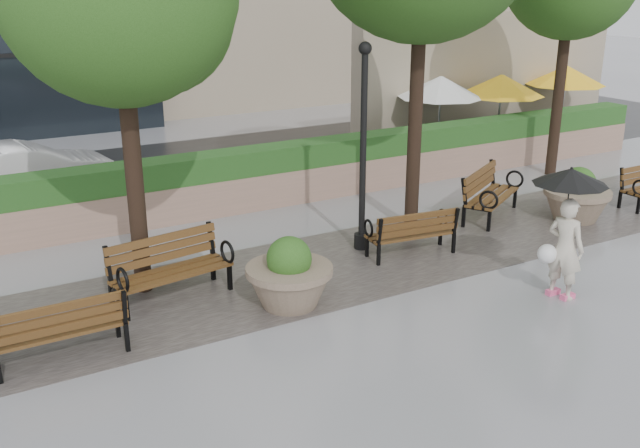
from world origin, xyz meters
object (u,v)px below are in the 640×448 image
bench_2 (411,242)px  lamppost (363,162)px  bench_1 (172,282)px  bench_3 (490,204)px  car_right (27,172)px  planter_right (577,200)px  planter_left (289,279)px  bench_0 (61,341)px  pedestrian (567,221)px

bench_2 → lamppost: size_ratio=0.45×
bench_1 → lamppost: (3.92, 0.40, 1.41)m
bench_3 → car_right: (-8.51, 6.36, 0.37)m
planter_right → car_right: car_right is taller
planter_left → lamppost: (2.38, 1.56, 1.26)m
bench_1 → lamppost: bearing=-3.2°
bench_0 → bench_1: 2.25m
bench_1 → planter_left: size_ratio=1.47×
planter_left → bench_3: bearing=16.7°
pedestrian → bench_3: bearing=-41.4°
car_right → bench_0: bearing=168.2°
planter_left → car_right: (-2.65, 8.12, 0.23)m
bench_1 → bench_2: size_ratio=1.16×
bench_0 → planter_left: (3.49, -0.04, 0.17)m
bench_0 → car_right: 8.14m
planter_left → lamppost: lamppost is taller
bench_3 → planter_right: 1.82m
lamppost → bench_3: bearing=3.3°
bench_3 → bench_0: bearing=161.0°
planter_left → bench_1: bearing=143.1°
bench_2 → car_right: size_ratio=0.42×
bench_3 → planter_left: size_ratio=1.50×
bench_0 → planter_right: 10.83m
planter_left → planter_right: size_ratio=0.98×
bench_2 → pedestrian: (1.00, -2.69, 1.04)m
planter_right → pedestrian: (-3.32, -2.59, 0.85)m
bench_0 → bench_1: (1.95, 1.12, 0.03)m
bench_2 → planter_left: (-2.99, -0.80, 0.18)m
bench_1 → pedestrian: pedestrian is taller
bench_0 → planter_right: (10.81, 0.65, 0.18)m
planter_left → car_right: 8.55m
bench_3 → lamppost: lamppost is taller
lamppost → car_right: (-5.03, 6.56, -1.04)m
bench_3 → planter_right: size_ratio=1.48×
bench_3 → lamppost: (-3.48, -0.20, 1.40)m
bench_1 → car_right: (-1.11, 6.96, 0.37)m
bench_0 → pedestrian: (7.49, -1.93, 1.03)m
bench_0 → bench_2: bench_0 is taller
bench_3 → lamppost: 3.75m
planter_left → car_right: car_right is taller
car_right → planter_right: bearing=-132.6°
planter_left → pedestrian: bearing=-25.4°
planter_right → bench_1: bearing=177.0°
planter_left → pedestrian: (3.99, -1.89, 0.86)m
planter_left → lamppost: bearing=33.3°
bench_0 → bench_1: bench_1 is taller
planter_left → bench_0: bearing=179.4°
planter_left → car_right: bearing=108.1°
bench_3 → pedestrian: bearing=-146.4°
bench_3 → bench_1: bearing=155.2°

